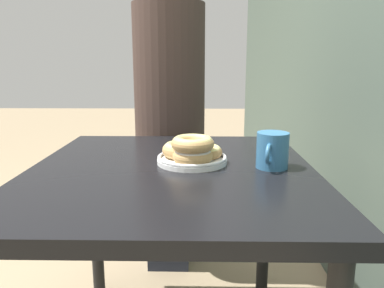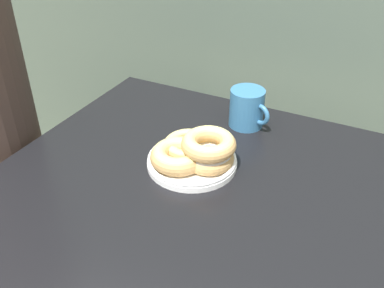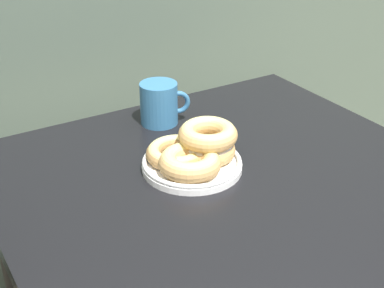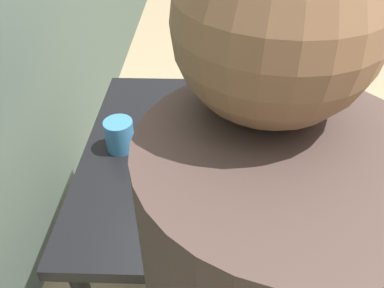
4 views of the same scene
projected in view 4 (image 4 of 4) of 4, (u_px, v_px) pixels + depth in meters
ground_plane at (294, 271)px, 1.67m from camera, size 14.00×14.00×0.00m
dining_table at (210, 167)px, 1.29m from camera, size 0.93×0.84×0.70m
donut_plate at (192, 148)px, 1.18m from camera, size 0.23×0.23×0.09m
coffee_mug at (120, 135)px, 1.21m from camera, size 0.13×0.09×0.11m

